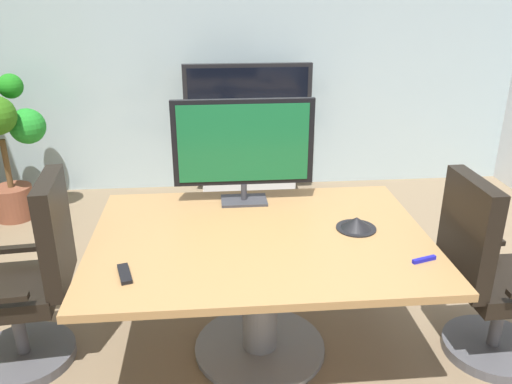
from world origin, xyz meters
TOP-DOWN VIEW (x-y plane):
  - ground_plane at (0.00, 0.00)m, footprint 6.84×6.84m
  - wall_back_glass_partition at (0.00, 2.92)m, footprint 5.56×0.10m
  - conference_table at (-0.13, 0.20)m, footprint 1.79×1.29m
  - office_chair_left at (-1.38, 0.24)m, footprint 0.61×0.59m
  - office_chair_right at (1.12, 0.05)m, footprint 0.60×0.58m
  - tv_monitor at (-0.18, 0.68)m, footprint 0.84×0.18m
  - wall_display_unit at (-0.02, 2.56)m, footprint 1.20×0.36m
  - potted_plant at (-2.16, 2.24)m, footprint 0.67×0.66m
  - conference_phone at (0.41, 0.24)m, footprint 0.22×0.22m
  - remote_control at (-0.79, -0.15)m, footprint 0.09×0.18m
  - whiteboard_marker at (0.64, -0.14)m, footprint 0.13×0.06m

SIDE VIEW (x-z plane):
  - ground_plane at x=0.00m, z-range 0.00..0.00m
  - wall_display_unit at x=-0.02m, z-range -0.21..1.10m
  - office_chair_left at x=-1.38m, z-range -0.09..1.00m
  - office_chair_right at x=1.12m, z-range -0.09..1.00m
  - conference_table at x=-0.13m, z-range 0.19..0.94m
  - remote_control at x=-0.79m, z-range 0.75..0.77m
  - whiteboard_marker at x=0.64m, z-range 0.75..0.77m
  - conference_phone at x=0.41m, z-range 0.74..0.81m
  - potted_plant at x=-2.16m, z-range 0.17..1.44m
  - tv_monitor at x=-0.18m, z-range 0.79..1.42m
  - wall_back_glass_partition at x=0.00m, z-range 0.00..2.81m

